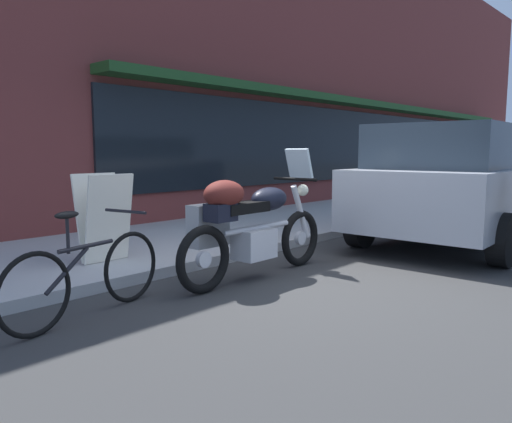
% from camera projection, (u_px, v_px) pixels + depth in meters
% --- Properties ---
extents(ground_plane, '(80.00, 80.00, 0.00)m').
position_uv_depth(ground_plane, '(305.00, 278.00, 5.39)').
color(ground_plane, '#313131').
extents(storefront_building, '(25.27, 0.90, 7.45)m').
position_uv_depth(storefront_building, '(369.00, 72.00, 14.08)').
color(storefront_building, brown).
rests_on(storefront_building, ground_plane).
extents(sidewalk_curb, '(30.00, 2.92, 0.12)m').
position_uv_depth(sidewalk_curb, '(424.00, 199.00, 13.70)').
color(sidewalk_curb, '#A4A4A4').
rests_on(sidewalk_curb, ground_plane).
extents(touring_motorcycle, '(2.25, 0.65, 1.41)m').
position_uv_depth(touring_motorcycle, '(247.00, 224.00, 5.24)').
color(touring_motorcycle, black).
rests_on(touring_motorcycle, ground_plane).
extents(parked_bicycle, '(1.63, 0.54, 0.92)m').
position_uv_depth(parked_bicycle, '(87.00, 275.00, 4.06)').
color(parked_bicycle, black).
rests_on(parked_bicycle, ground_plane).
extents(parked_minivan, '(4.80, 2.25, 1.74)m').
position_uv_depth(parked_minivan, '(464.00, 181.00, 7.51)').
color(parked_minivan, '#9EA3AD').
rests_on(parked_minivan, ground_plane).
extents(sandwich_board_sign, '(0.55, 0.43, 1.01)m').
position_uv_depth(sandwich_board_sign, '(104.00, 218.00, 5.61)').
color(sandwich_board_sign, silver).
rests_on(sandwich_board_sign, sidewalk_curb).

